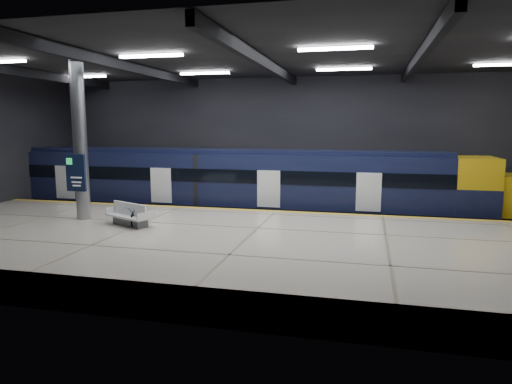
% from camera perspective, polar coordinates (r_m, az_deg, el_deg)
% --- Properties ---
extents(ground, '(30.00, 30.00, 0.00)m').
position_cam_1_polar(ground, '(19.79, 0.92, -6.99)').
color(ground, black).
rests_on(ground, ground).
extents(room_shell, '(30.10, 16.10, 8.05)m').
position_cam_1_polar(room_shell, '(19.10, 0.96, 9.80)').
color(room_shell, black).
rests_on(room_shell, ground).
extents(platform, '(30.00, 11.00, 1.10)m').
position_cam_1_polar(platform, '(17.30, -0.92, -7.35)').
color(platform, beige).
rests_on(platform, ground).
extents(safety_strip, '(30.00, 0.40, 0.01)m').
position_cam_1_polar(safety_strip, '(22.17, 2.50, -2.41)').
color(safety_strip, gold).
rests_on(safety_strip, platform).
extents(rails, '(30.00, 1.52, 0.16)m').
position_cam_1_polar(rails, '(25.02, 3.71, -3.58)').
color(rails, gray).
rests_on(rails, ground).
extents(train, '(29.40, 2.84, 3.79)m').
position_cam_1_polar(train, '(25.07, -0.43, 1.05)').
color(train, black).
rests_on(train, ground).
extents(bench, '(2.35, 1.72, 0.96)m').
position_cam_1_polar(bench, '(19.65, -15.46, -3.10)').
color(bench, '#595B60').
rests_on(bench, platform).
extents(bicycle, '(1.05, 1.61, 0.80)m').
position_cam_1_polar(bicycle, '(19.74, -15.00, -2.85)').
color(bicycle, '#99999E').
rests_on(bicycle, platform).
extents(pannier_bag, '(0.35, 0.28, 0.35)m').
position_cam_1_polar(pannier_bag, '(20.07, -16.49, -3.38)').
color(pannier_bag, black).
rests_on(pannier_bag, platform).
extents(info_column, '(0.90, 0.78, 6.90)m').
position_cam_1_polar(info_column, '(21.43, -21.17, 5.72)').
color(info_column, '#9EA0A5').
rests_on(info_column, platform).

